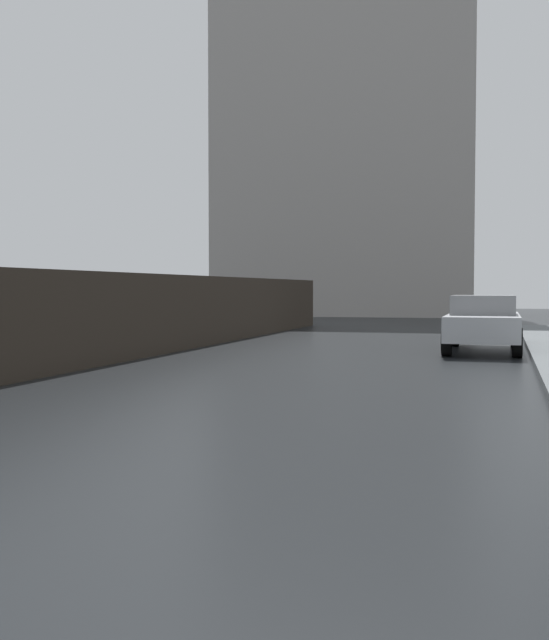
{
  "coord_description": "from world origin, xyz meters",
  "views": [
    {
      "loc": [
        3.38,
        -0.75,
        1.54
      ],
      "look_at": [
        0.52,
        8.73,
        1.13
      ],
      "focal_mm": 42.37,
      "sensor_mm": 36.0,
      "label": 1
    }
  ],
  "objects": [
    {
      "name": "car_silver_near_kerb",
      "position": [
        2.96,
        18.34,
        0.73
      ],
      "size": [
        1.77,
        4.53,
        1.38
      ],
      "rotation": [
        0.0,
        0.0,
        -0.0
      ],
      "color": "#B2B5BA",
      "rests_on": "ground"
    },
    {
      "name": "distant_tower",
      "position": [
        -5.47,
        44.26,
        12.24
      ],
      "size": [
        14.93,
        10.83,
        30.03
      ],
      "color": "#9E9993",
      "rests_on": "ground"
    }
  ]
}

